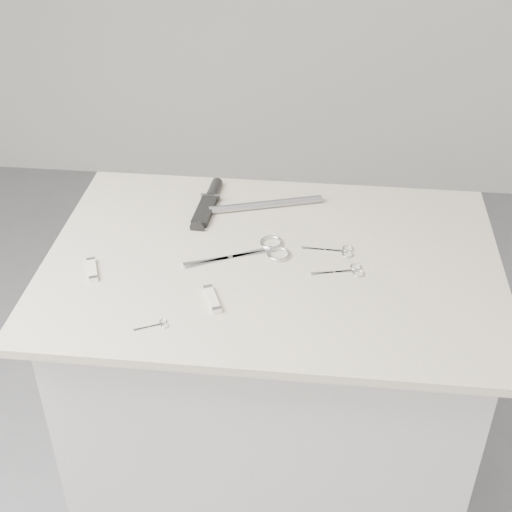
# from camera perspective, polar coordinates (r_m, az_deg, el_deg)

# --- Properties ---
(plinth) EXTENTS (0.90, 0.60, 0.90)m
(plinth) POSITION_cam_1_polar(r_m,az_deg,el_deg) (1.88, 1.14, -12.00)
(plinth) COLOR beige
(plinth) RESTS_ON ground
(display_board) EXTENTS (1.00, 0.70, 0.02)m
(display_board) POSITION_cam_1_polar(r_m,az_deg,el_deg) (1.57, 1.33, -0.51)
(display_board) COLOR beige
(display_board) RESTS_ON plinth
(large_shears) EXTENTS (0.23, 0.15, 0.01)m
(large_shears) POSITION_cam_1_polar(r_m,az_deg,el_deg) (1.58, 0.25, 0.36)
(large_shears) COLOR silver
(large_shears) RESTS_ON display_board
(embroidery_scissors_a) EXTENTS (0.11, 0.06, 0.00)m
(embroidery_scissors_a) POSITION_cam_1_polar(r_m,az_deg,el_deg) (1.54, 7.28, -1.21)
(embroidery_scissors_a) COLOR silver
(embroidery_scissors_a) RESTS_ON display_board
(embroidery_scissors_b) EXTENTS (0.11, 0.05, 0.00)m
(embroidery_scissors_b) POSITION_cam_1_polar(r_m,az_deg,el_deg) (1.60, 6.52, 0.42)
(embroidery_scissors_b) COLOR silver
(embroidery_scissors_b) RESTS_ON display_board
(tiny_scissors) EXTENTS (0.07, 0.04, 0.00)m
(tiny_scissors) POSITION_cam_1_polar(r_m,az_deg,el_deg) (1.40, -8.03, -5.53)
(tiny_scissors) COLOR silver
(tiny_scissors) RESTS_ON display_board
(sheathed_knife) EXTENTS (0.05, 0.21, 0.03)m
(sheathed_knife) POSITION_cam_1_polar(r_m,az_deg,el_deg) (1.76, -3.78, 4.39)
(sheathed_knife) COLOR black
(sheathed_knife) RESTS_ON display_board
(pocket_knife_a) EXTENTS (0.04, 0.08, 0.01)m
(pocket_knife_a) POSITION_cam_1_polar(r_m,az_deg,el_deg) (1.57, -12.96, -1.09)
(pocket_knife_a) COLOR white
(pocket_knife_a) RESTS_ON display_board
(pocket_knife_b) EXTENTS (0.05, 0.08, 0.01)m
(pocket_knife_b) POSITION_cam_1_polar(r_m,az_deg,el_deg) (1.45, -3.52, -3.46)
(pocket_knife_b) COLOR white
(pocket_knife_b) RESTS_ON display_board
(metal_rail) EXTENTS (0.27, 0.10, 0.02)m
(metal_rail) POSITION_cam_1_polar(r_m,az_deg,el_deg) (1.74, 0.80, 4.14)
(metal_rail) COLOR #93959B
(metal_rail) RESTS_ON display_board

